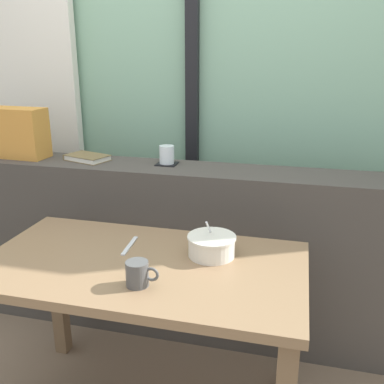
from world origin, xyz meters
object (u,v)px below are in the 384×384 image
Objects in this scene: coaster_square at (167,164)px; soup_bowl at (212,246)px; throw_pillow at (17,133)px; ceramic_mug at (138,274)px; juice_glass at (167,155)px; closed_book at (87,158)px; fork_utensil at (130,246)px; breakfast_table at (143,287)px.

soup_bowl is (0.34, -0.54, -0.16)m from coaster_square.
throw_pillow is 1.28m from ceramic_mug.
juice_glass is 0.43m from closed_book.
closed_book is 0.78× the size of throw_pillow.
soup_bowl is at bearing -57.83° from coaster_square.
closed_book reaches higher than fork_utensil.
fork_utensil is (0.44, -0.53, -0.21)m from closed_book.
throw_pillow reaches higher than fork_utensil.
soup_bowl is (1.16, -0.51, -0.29)m from throw_pillow.
coaster_square is 0.40× the size of closed_book.
throw_pillow is at bearing 156.38° from soup_bowl.
soup_bowl is 0.34m from ceramic_mug.
ceramic_mug is at bearing -54.16° from closed_book.
breakfast_table is 11.90× the size of coaster_square.
throw_pillow is 1.88× the size of fork_utensil.
fork_utensil is 0.31m from ceramic_mug.
throw_pillow reaches higher than juice_glass.
juice_glass is (0.00, 0.00, 0.04)m from coaster_square.
juice_glass is 0.79× the size of ceramic_mug.
throw_pillow is at bearing 146.03° from breakfast_table.
juice_glass is 0.52× the size of fork_utensil.
juice_glass is 0.60m from fork_utensil.
ceramic_mug is (0.58, -0.80, -0.17)m from closed_book.
breakfast_table is 0.73m from coaster_square.
coaster_square is 0.58m from fork_utensil.
coaster_square is 1.12× the size of juice_glass.
ceramic_mug is (-0.19, -0.28, 0.00)m from soup_bowl.
soup_bowl is at bearing -57.83° from juice_glass.
breakfast_table is 13.34× the size of juice_glass.
coaster_square is 0.88× the size of ceramic_mug.
closed_book is at bearing 129.75° from breakfast_table.
soup_bowl is (0.24, 0.11, 0.15)m from breakfast_table.
juice_glass is 0.28× the size of throw_pillow.
soup_bowl is at bearing -34.37° from closed_book.
coaster_square is at bearing 99.05° from breakfast_table.
ceramic_mug is at bearing -124.47° from soup_bowl.
closed_book is at bearing -177.60° from coaster_square.
closed_book is at bearing 145.63° from soup_bowl.
coaster_square is at bearing 2.70° from throw_pillow.
breakfast_table is 0.30m from soup_bowl.
closed_book is 0.72m from fork_utensil.
soup_bowl is at bearing -3.96° from fork_utensil.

